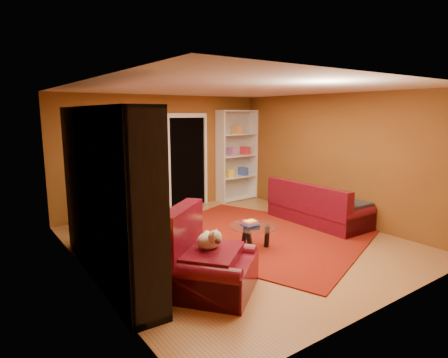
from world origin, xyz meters
TOP-DOWN VIEW (x-y plane):
  - floor at (0.00, 0.00)m, footprint 5.00×5.50m
  - ceiling at (0.00, 0.00)m, footprint 5.00×5.50m
  - wall_back at (0.00, 2.77)m, footprint 5.00×0.05m
  - wall_left at (-2.52, 0.00)m, footprint 0.05×5.50m
  - wall_right at (2.52, 0.00)m, footprint 0.05×5.50m
  - doorway at (0.60, 2.73)m, footprint 1.06×0.60m
  - rug at (0.46, 0.03)m, footprint 4.21×4.51m
  - media_unit at (-2.27, -0.10)m, footprint 0.57×3.01m
  - christmas_tree at (-1.18, 2.11)m, footprint 1.35×1.35m
  - gift_box_teal at (-1.90, 2.07)m, footprint 0.36×0.36m
  - gift_box_red at (-1.05, 2.57)m, footprint 0.24×0.24m
  - white_bookshelf at (1.95, 2.57)m, footprint 1.09×0.43m
  - armchair at (-1.37, -1.26)m, footprint 1.55×1.55m
  - dog at (-1.36, -1.19)m, footprint 0.50×0.48m
  - sofa at (2.02, -0.06)m, footprint 0.91×2.02m
  - coffee_table at (-0.01, -0.45)m, footprint 0.84×0.84m
  - acrylic_chair at (-0.75, 1.17)m, footprint 0.59×0.61m

SIDE VIEW (x-z plane):
  - floor at x=0.00m, z-range -0.05..0.00m
  - rug at x=0.46m, z-range 0.00..0.02m
  - gift_box_red at x=-1.05m, z-range 0.00..0.23m
  - gift_box_teal at x=-1.90m, z-range 0.00..0.33m
  - coffee_table at x=-0.01m, z-range -0.04..0.46m
  - acrylic_chair at x=-0.75m, z-range 0.00..0.85m
  - armchair at x=-1.37m, z-range 0.00..0.86m
  - sofa at x=2.02m, z-range 0.00..0.87m
  - dog at x=-1.36m, z-range 0.50..0.78m
  - christmas_tree at x=-1.18m, z-range -0.03..2.03m
  - doorway at x=0.60m, z-range -0.03..2.13m
  - white_bookshelf at x=1.95m, z-range -0.03..2.30m
  - media_unit at x=-2.27m, z-range 0.00..2.30m
  - wall_back at x=0.00m, z-range 0.00..2.60m
  - wall_left at x=-2.52m, z-range 0.00..2.60m
  - wall_right at x=2.52m, z-range 0.00..2.60m
  - ceiling at x=0.00m, z-range 2.60..2.65m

